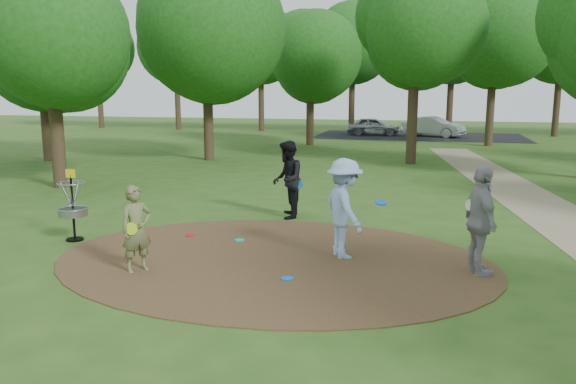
# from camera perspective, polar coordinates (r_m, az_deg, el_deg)

# --- Properties ---
(ground) EXTENTS (100.00, 100.00, 0.00)m
(ground) POSITION_cam_1_polar(r_m,az_deg,el_deg) (10.76, -1.59, -6.90)
(ground) COLOR #2D5119
(ground) RESTS_ON ground
(dirt_clearing) EXTENTS (8.40, 8.40, 0.02)m
(dirt_clearing) POSITION_cam_1_polar(r_m,az_deg,el_deg) (10.75, -1.59, -6.85)
(dirt_clearing) COLOR #47301C
(dirt_clearing) RESTS_ON ground
(parking_lot) EXTENTS (14.00, 8.00, 0.01)m
(parking_lot) POSITION_cam_1_polar(r_m,az_deg,el_deg) (40.01, 13.16, 5.56)
(parking_lot) COLOR black
(parking_lot) RESTS_ON ground
(player_observer_with_disc) EXTENTS (0.63, 0.68, 1.55)m
(player_observer_with_disc) POSITION_cam_1_polar(r_m,az_deg,el_deg) (10.24, -15.14, -3.65)
(player_observer_with_disc) COLOR #636A3D
(player_observer_with_disc) RESTS_ON ground
(player_throwing_with_disc) EXTENTS (1.47, 1.43, 1.92)m
(player_throwing_with_disc) POSITION_cam_1_polar(r_m,az_deg,el_deg) (10.72, 5.74, -1.69)
(player_throwing_with_disc) COLOR #9AB9E6
(player_throwing_with_disc) RESTS_ON ground
(player_walking_with_disc) EXTENTS (0.92, 1.08, 1.95)m
(player_walking_with_disc) POSITION_cam_1_polar(r_m,az_deg,el_deg) (14.01, -0.08, 1.26)
(player_walking_with_disc) COLOR black
(player_walking_with_disc) RESTS_ON ground
(player_waiting_with_disc) EXTENTS (0.78, 1.21, 1.92)m
(player_waiting_with_disc) POSITION_cam_1_polar(r_m,az_deg,el_deg) (10.23, 18.98, -2.81)
(player_waiting_with_disc) COLOR #97989A
(player_waiting_with_disc) RESTS_ON ground
(disc_ground_cyan) EXTENTS (0.22, 0.22, 0.02)m
(disc_ground_cyan) POSITION_cam_1_polar(r_m,az_deg,el_deg) (12.05, -4.94, -4.89)
(disc_ground_cyan) COLOR #16B7A2
(disc_ground_cyan) RESTS_ON dirt_clearing
(disc_ground_blue) EXTENTS (0.22, 0.22, 0.02)m
(disc_ground_blue) POSITION_cam_1_polar(r_m,az_deg,el_deg) (9.65, -0.09, -8.78)
(disc_ground_blue) COLOR blue
(disc_ground_blue) RESTS_ON dirt_clearing
(disc_ground_red) EXTENTS (0.22, 0.22, 0.02)m
(disc_ground_red) POSITION_cam_1_polar(r_m,az_deg,el_deg) (12.56, -9.89, -4.36)
(disc_ground_red) COLOR red
(disc_ground_red) RESTS_ON dirt_clearing
(car_left) EXTENTS (3.72, 1.66, 1.24)m
(car_left) POSITION_cam_1_polar(r_m,az_deg,el_deg) (40.31, 8.68, 6.63)
(car_left) COLOR #9DA0A4
(car_left) RESTS_ON ground
(car_right) EXTENTS (4.40, 2.90, 1.37)m
(car_right) POSITION_cam_1_polar(r_m,az_deg,el_deg) (39.62, 14.54, 6.44)
(car_right) COLOR #AFB3B7
(car_right) RESTS_ON ground
(disc_golf_basket) EXTENTS (0.63, 0.63, 1.54)m
(disc_golf_basket) POSITION_cam_1_polar(r_m,az_deg,el_deg) (12.75, -21.07, -0.80)
(disc_golf_basket) COLOR black
(disc_golf_basket) RESTS_ON ground
(tree_ring) EXTENTS (37.17, 45.09, 8.88)m
(tree_ring) POSITION_cam_1_polar(r_m,az_deg,el_deg) (20.17, 8.44, 15.79)
(tree_ring) COLOR #332316
(tree_ring) RESTS_ON ground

